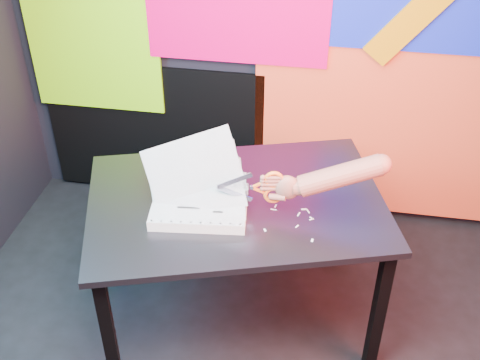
# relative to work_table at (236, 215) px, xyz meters

# --- Properties ---
(room) EXTENTS (3.01, 3.01, 2.71)m
(room) POSITION_rel_work_table_xyz_m (0.09, -0.52, 0.69)
(room) COLOR black
(room) RESTS_ON ground
(backdrop) EXTENTS (2.88, 0.05, 2.08)m
(backdrop) POSITION_rel_work_table_xyz_m (0.15, 0.94, 0.29)
(backdrop) COLOR #EF4826
(backdrop) RESTS_ON ground
(work_table) EXTENTS (1.43, 1.16, 0.75)m
(work_table) POSITION_rel_work_table_xyz_m (0.00, 0.00, 0.00)
(work_table) COLOR black
(work_table) RESTS_ON ground
(printout_stack) EXTENTS (0.47, 0.32, 0.36)m
(printout_stack) POSITION_rel_work_table_xyz_m (-0.14, -0.10, 0.12)
(printout_stack) COLOR #EDE9CF
(printout_stack) RESTS_ON work_table
(scissors) EXTENTS (0.26, 0.05, 0.15)m
(scissors) POSITION_rel_work_table_xyz_m (0.15, -0.08, 0.22)
(scissors) COLOR #9C9CB3
(scissors) RESTS_ON printout_stack
(hand_forearm) EXTENTS (0.49, 0.14, 0.21)m
(hand_forearm) POSITION_rel_work_table_xyz_m (0.39, -0.04, 0.27)
(hand_forearm) COLOR brown
(hand_forearm) RESTS_ON work_table
(paper_clippings) EXTENTS (0.20, 0.21, 0.00)m
(paper_clippings) POSITION_rel_work_table_xyz_m (0.26, -0.08, 0.09)
(paper_clippings) COLOR silver
(paper_clippings) RESTS_ON work_table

